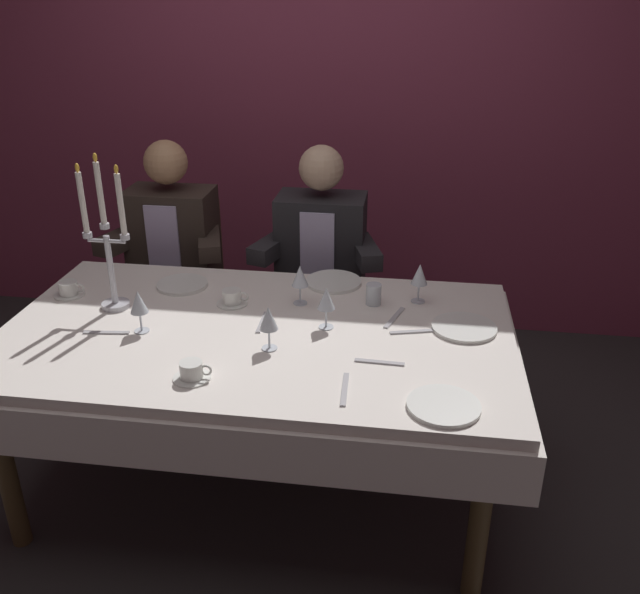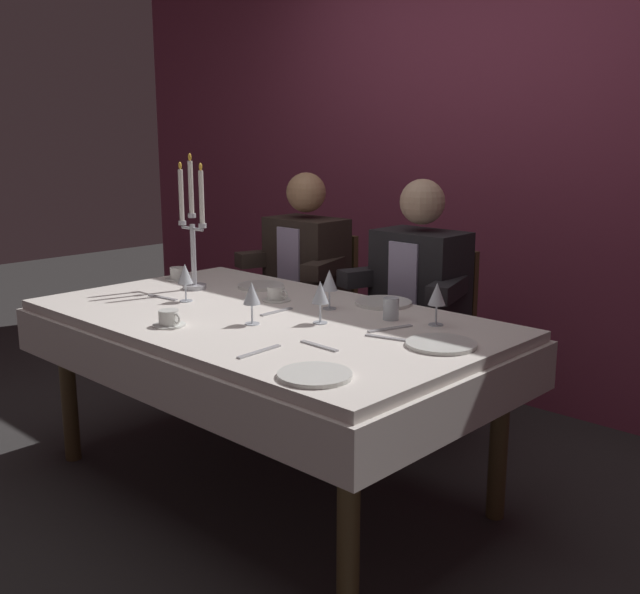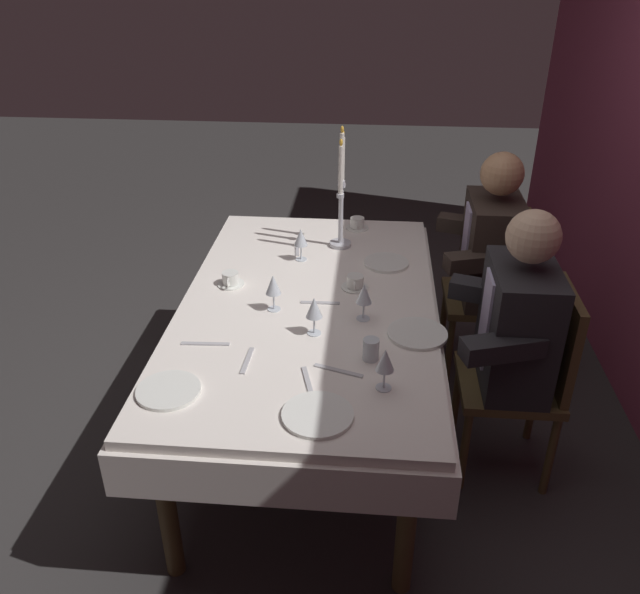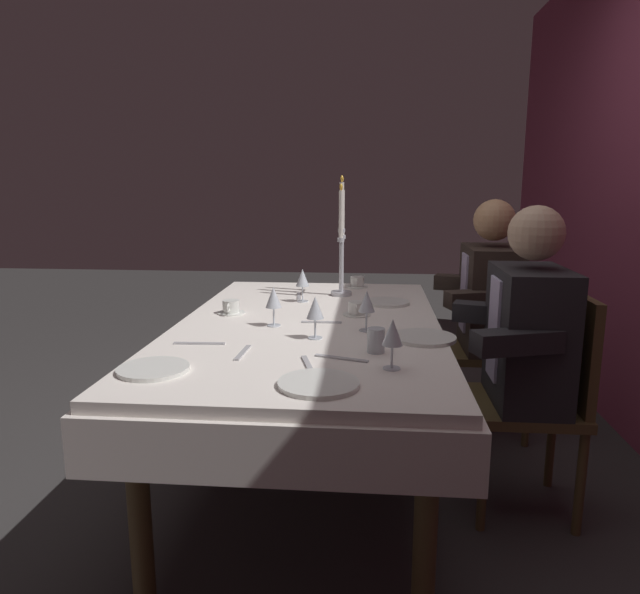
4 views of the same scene
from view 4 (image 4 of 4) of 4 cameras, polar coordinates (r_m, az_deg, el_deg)
ground_plane at (r=2.70m, az=-1.06°, el=-17.90°), size 12.00×12.00×0.00m
dining_table at (r=2.46m, az=-1.11°, el=-5.18°), size 1.94×1.14×0.74m
candelabra at (r=2.96m, az=2.17°, el=5.06°), size 0.19×0.11×0.62m
dinner_plate_0 at (r=1.68m, az=-0.14°, el=-8.64°), size 0.24×0.24×0.01m
dinner_plate_1 at (r=2.20m, az=10.36°, el=-4.01°), size 0.24×0.24×0.01m
dinner_plate_2 at (r=2.81m, az=6.73°, el=-0.54°), size 0.22×0.22×0.01m
dinner_plate_3 at (r=1.88m, az=-16.33°, el=-6.91°), size 0.23×0.23×0.01m
wine_glass_0 at (r=2.15m, az=-0.49°, el=-1.21°), size 0.07×0.07×0.16m
wine_glass_1 at (r=2.27m, az=4.69°, el=-0.58°), size 0.07×0.07×0.16m
wine_glass_2 at (r=2.34m, az=-4.67°, el=-0.13°), size 0.07×0.07×0.16m
wine_glass_3 at (r=1.81m, az=7.26°, el=-3.70°), size 0.07×0.07×0.16m
wine_glass_4 at (r=2.82m, az=-1.76°, el=1.82°), size 0.07×0.07×0.16m
water_tumbler_0 at (r=2.00m, az=5.62°, el=-4.34°), size 0.06×0.06×0.09m
coffee_cup_0 at (r=2.55m, az=3.70°, el=-1.24°), size 0.13×0.12×0.06m
coffee_cup_1 at (r=3.22m, az=3.74°, el=1.44°), size 0.13×0.12×0.06m
coffee_cup_2 at (r=2.61m, az=-8.88°, el=-1.06°), size 0.13×0.12×0.06m
fork_0 at (r=2.01m, az=-7.73°, el=-5.52°), size 0.17×0.02×0.01m
knife_1 at (r=1.93m, az=2.15°, el=-6.14°), size 0.08×0.19×0.01m
knife_2 at (r=2.15m, az=-11.97°, el=-4.56°), size 0.03×0.19×0.01m
spoon_3 at (r=2.41m, az=0.15°, el=-2.53°), size 0.02×0.17×0.01m
fork_4 at (r=2.96m, az=-2.11°, el=0.10°), size 0.17×0.04×0.01m
fork_5 at (r=1.87m, az=-1.24°, el=-6.72°), size 0.17×0.06×0.01m
seated_diner_0 at (r=3.10m, az=16.72°, el=-0.03°), size 0.63×0.48×1.24m
seated_diner_1 at (r=2.38m, az=20.26°, el=-3.60°), size 0.63×0.48×1.24m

